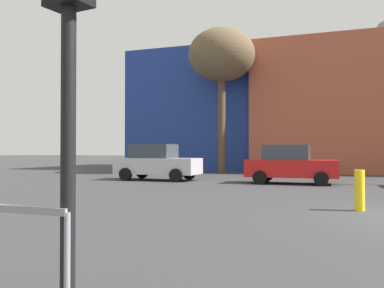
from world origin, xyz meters
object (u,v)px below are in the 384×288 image
(traffic_light_near_left, at_px, (67,10))
(bollard_yellow_1, at_px, (360,190))
(parked_car_1, at_px, (290,164))
(bare_tree_0, at_px, (222,56))
(parked_car_0, at_px, (157,162))

(traffic_light_near_left, distance_m, bollard_yellow_1, 8.83)
(parked_car_1, xyz_separation_m, bollard_yellow_1, (2.54, -7.90, -0.36))
(bare_tree_0, bearing_deg, parked_car_0, -101.54)
(parked_car_0, xyz_separation_m, traffic_light_near_left, (6.61, -16.10, 1.71))
(traffic_light_near_left, xyz_separation_m, bollard_yellow_1, (2.50, 8.21, -2.10))
(parked_car_0, xyz_separation_m, bollard_yellow_1, (9.10, -7.90, -0.39))
(parked_car_0, height_order, bollard_yellow_1, parked_car_0)
(parked_car_1, distance_m, bollard_yellow_1, 8.30)
(parked_car_0, relative_size, bollard_yellow_1, 4.13)
(parked_car_0, distance_m, parked_car_1, 6.57)
(parked_car_0, relative_size, parked_car_1, 1.04)
(parked_car_1, height_order, bollard_yellow_1, parked_car_1)
(parked_car_1, distance_m, traffic_light_near_left, 16.20)
(bollard_yellow_1, bearing_deg, parked_car_0, 139.06)
(bare_tree_0, height_order, bollard_yellow_1, bare_tree_0)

